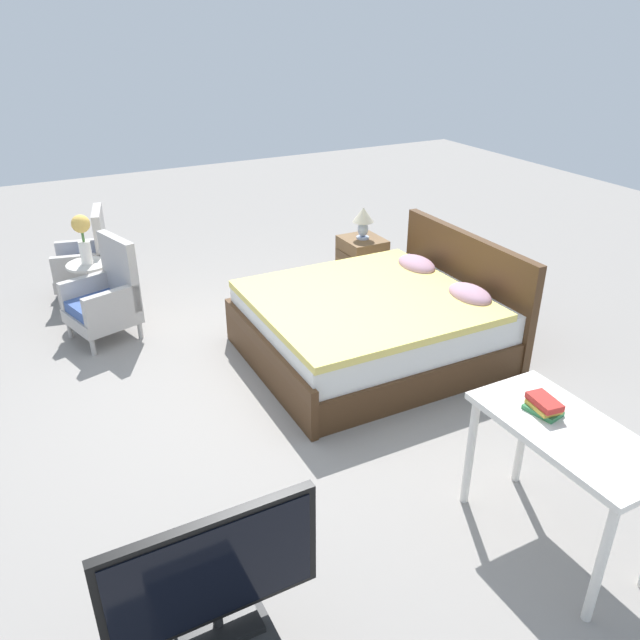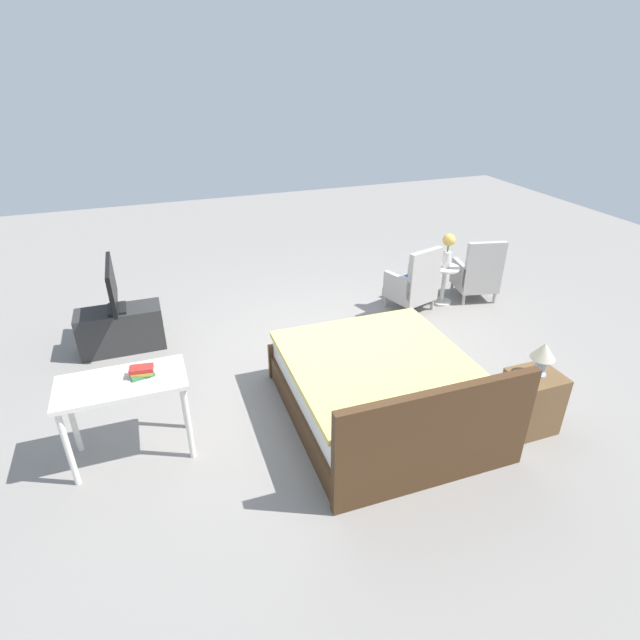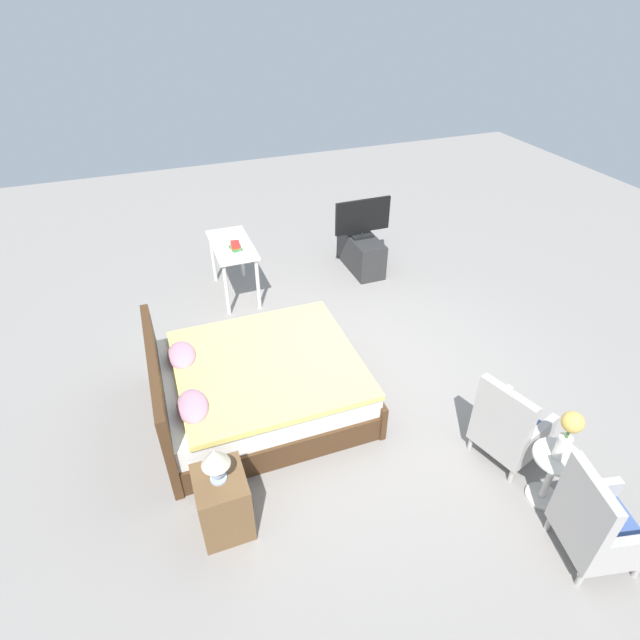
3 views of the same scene
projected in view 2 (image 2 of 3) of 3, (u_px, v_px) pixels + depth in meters
ground_plane at (331, 361)px, 5.80m from camera, size 16.00×16.00×0.00m
bed at (383, 392)px, 4.77m from camera, size 1.75×2.04×0.96m
armchair_by_window_left at (477, 275)px, 7.12m from camera, size 0.64×0.64×0.92m
armchair_by_window_right at (414, 285)px, 6.81m from camera, size 0.67×0.67×0.92m
side_table at (444, 280)px, 7.02m from camera, size 0.40×0.40×0.55m
flower_vase at (448, 247)px, 6.79m from camera, size 0.17×0.17×0.48m
nightstand at (531, 401)px, 4.64m from camera, size 0.44×0.41×0.59m
table_lamp at (543, 355)px, 4.40m from camera, size 0.22×0.22×0.33m
tv_stand at (121, 329)px, 5.94m from camera, size 0.96×0.40×0.52m
tv_flatscreen at (112, 286)px, 5.67m from camera, size 0.20×0.85×0.57m
vanity_desk at (123, 393)px, 4.15m from camera, size 1.04×0.52×0.78m
book_stack at (142, 371)px, 4.14m from camera, size 0.21×0.16×0.09m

